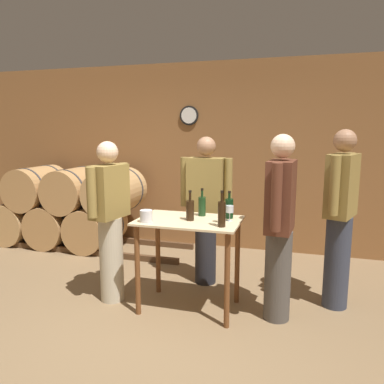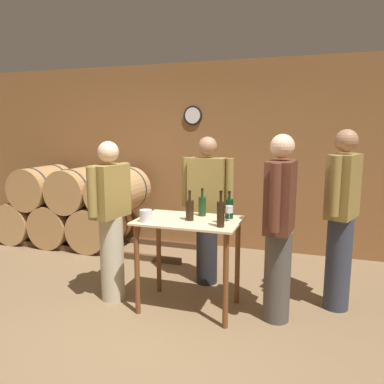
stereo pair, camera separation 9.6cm
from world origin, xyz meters
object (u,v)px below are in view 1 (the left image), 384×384
(wine_bottle_far_left, at_px, (190,210))
(person_visitor_bearded, at_px, (110,219))
(wine_bottle_left, at_px, (202,206))
(ice_bucket, at_px, (146,216))
(person_visitor_with_scarf, at_px, (280,224))
(wine_bottle_right, at_px, (229,208))
(wine_bottle_center, at_px, (222,213))
(person_host, at_px, (206,207))
(wine_glass_near_left, at_px, (221,211))
(person_visitor_near_door, at_px, (340,215))
(wine_glass_near_center, at_px, (230,210))

(wine_bottle_far_left, relative_size, person_visitor_bearded, 0.18)
(wine_bottle_left, bearing_deg, wine_bottle_far_left, -105.03)
(ice_bucket, height_order, person_visitor_with_scarf, person_visitor_with_scarf)
(wine_bottle_left, bearing_deg, wine_bottle_right, -4.85)
(person_visitor_with_scarf, xyz_separation_m, person_visitor_bearded, (-1.66, -0.09, -0.04))
(wine_bottle_center, relative_size, person_host, 0.19)
(person_host, bearing_deg, wine_bottle_left, -79.97)
(wine_bottle_center, xyz_separation_m, wine_glass_near_left, (-0.04, 0.14, -0.01))
(person_visitor_near_door, bearing_deg, wine_glass_near_center, -157.90)
(wine_bottle_far_left, relative_size, person_visitor_near_door, 0.16)
(wine_bottle_far_left, distance_m, person_visitor_near_door, 1.45)
(wine_bottle_far_left, height_order, wine_bottle_left, wine_bottle_far_left)
(wine_bottle_center, relative_size, person_visitor_with_scarf, 0.19)
(wine_bottle_far_left, bearing_deg, wine_bottle_right, 29.93)
(person_host, distance_m, person_visitor_with_scarf, 1.05)
(wine_glass_near_center, relative_size, ice_bucket, 1.28)
(wine_bottle_right, height_order, person_visitor_bearded, person_visitor_bearded)
(wine_bottle_center, distance_m, ice_bucket, 0.71)
(ice_bucket, xyz_separation_m, person_visitor_with_scarf, (1.19, 0.24, -0.05))
(wine_bottle_left, height_order, person_host, person_host)
(wine_glass_near_center, relative_size, person_visitor_near_door, 0.08)
(person_host, bearing_deg, wine_glass_near_center, -57.49)
(wine_glass_near_center, distance_m, person_host, 0.73)
(wine_bottle_left, xyz_separation_m, ice_bucket, (-0.43, -0.40, -0.05))
(wine_glass_near_left, relative_size, person_visitor_with_scarf, 0.09)
(wine_glass_near_center, distance_m, person_visitor_with_scarf, 0.47)
(wine_glass_near_left, distance_m, person_visitor_with_scarf, 0.54)
(wine_bottle_left, relative_size, person_host, 0.16)
(wine_bottle_right, xyz_separation_m, person_host, (-0.36, 0.50, -0.12))
(wine_bottle_left, distance_m, person_visitor_near_door, 1.33)
(wine_bottle_center, bearing_deg, ice_bucket, -177.07)
(wine_bottle_far_left, relative_size, wine_bottle_right, 1.07)
(wine_bottle_center, bearing_deg, wine_bottle_far_left, 156.83)
(wine_bottle_far_left, distance_m, person_visitor_bearded, 0.85)
(person_visitor_with_scarf, bearing_deg, person_visitor_near_door, 37.84)
(wine_bottle_left, distance_m, wine_bottle_center, 0.45)
(ice_bucket, xyz_separation_m, person_visitor_bearded, (-0.47, 0.16, -0.09))
(wine_glass_near_center, xyz_separation_m, ice_bucket, (-0.73, -0.26, -0.05))
(wine_bottle_left, relative_size, ice_bucket, 2.37)
(wine_glass_near_left, bearing_deg, wine_bottle_right, 78.67)
(wine_bottle_far_left, xyz_separation_m, wine_bottle_left, (0.06, 0.22, -0.00))
(ice_bucket, distance_m, person_host, 0.94)
(person_host, bearing_deg, wine_bottle_right, -53.95)
(wine_bottle_right, xyz_separation_m, wine_glass_near_center, (0.03, -0.12, 0.01))
(wine_glass_near_left, relative_size, wine_glass_near_center, 1.06)
(wine_bottle_center, bearing_deg, wine_glass_near_left, 105.29)
(wine_glass_near_left, bearing_deg, person_visitor_with_scarf, 7.23)
(person_visitor_bearded, bearing_deg, person_visitor_with_scarf, 2.98)
(wine_bottle_center, bearing_deg, person_visitor_bearded, 174.10)
(person_visitor_bearded, xyz_separation_m, person_visitor_near_door, (2.20, 0.51, 0.07))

